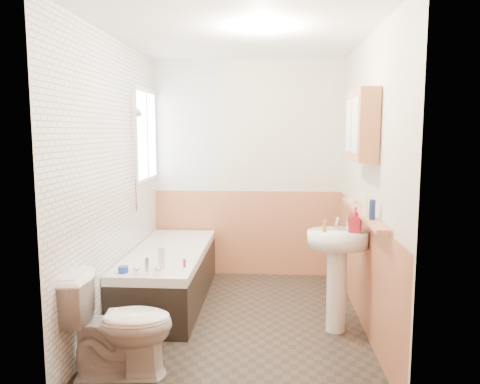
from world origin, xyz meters
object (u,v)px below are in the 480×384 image
object	(u,v)px
sink	(337,260)
pine_shelf	(362,212)
toilet	(120,325)
bathtub	(169,274)
medicine_cabinet	(362,126)

from	to	relation	value
sink	pine_shelf	world-z (taller)	pine_shelf
toilet	sink	size ratio (longest dim) A/B	0.76
bathtub	pine_shelf	xyz separation A→B (m)	(1.77, -0.56, 0.74)
toilet	pine_shelf	size ratio (longest dim) A/B	0.47
toilet	medicine_cabinet	bearing A→B (deg)	-69.96
bathtub	sink	bearing A→B (deg)	-20.96
bathtub	sink	distance (m)	1.72
pine_shelf	medicine_cabinet	world-z (taller)	medicine_cabinet
toilet	medicine_cabinet	size ratio (longest dim) A/B	1.16
toilet	pine_shelf	world-z (taller)	pine_shelf
sink	toilet	bearing A→B (deg)	-141.80
toilet	pine_shelf	xyz separation A→B (m)	(1.80, 0.88, 0.66)
pine_shelf	bathtub	bearing A→B (deg)	162.54
bathtub	sink	xyz separation A→B (m)	(1.57, -0.60, 0.34)
medicine_cabinet	bathtub	bearing A→B (deg)	161.99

